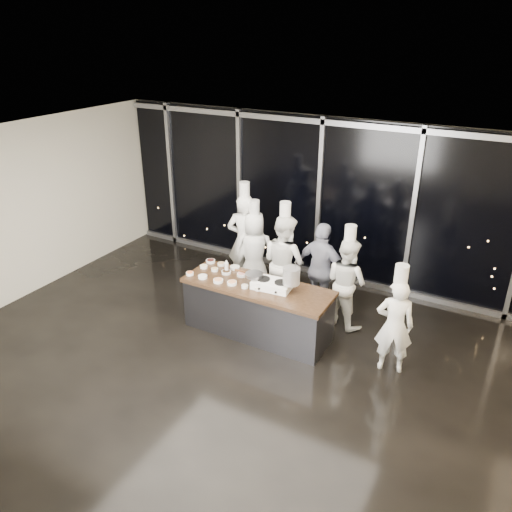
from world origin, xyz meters
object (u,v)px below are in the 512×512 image
Objects in this scene: chef_center at (284,262)px; chef_side at (395,324)px; chef_left at (254,251)px; chef_right at (346,281)px; stove at (272,284)px; frying_pan at (254,275)px; chef_far_left at (245,241)px; demo_counter at (257,309)px; stock_pot at (291,276)px; guest at (322,270)px.

chef_side is at bearing 179.44° from chef_center.
chef_left reaches higher than chef_side.
chef_center is 1.17m from chef_right.
frying_pan is (-0.32, -0.02, 0.10)m from stove.
demo_counter is at bearing 110.19° from chef_far_left.
chef_right is 1.37m from chef_side.
stock_pot reaches higher than demo_counter.
chef_left reaches higher than stock_pot.
chef_right is (1.23, 0.99, -0.27)m from frying_pan.
guest is (0.10, 1.04, -0.32)m from stock_pot.
stock_pot is at bearing 124.13° from chef_far_left.
chef_right is 1.05× the size of chef_side.
guest reaches higher than demo_counter.
chef_center reaches higher than guest.
demo_counter is 0.57m from stove.
chef_center reaches higher than chef_side.
guest is at bearing 12.25° from chef_right.
chef_side is at bearing 1.37° from stock_pot.
chef_side is at bearing -2.38° from stove.
chef_side is at bearing 142.17° from chef_far_left.
chef_far_left is (-1.26, 1.33, -0.01)m from stove.
stock_pot is at bearing 6.95° from demo_counter.
demo_counter is at bearing 69.80° from guest.
chef_far_left is 1.23× the size of chef_side.
chef_far_left reaches higher than chef_right.
guest is 0.51m from chef_right.
chef_center is at bearing 135.06° from chef_left.
stock_pot is 0.16× the size of chef_side.
frying_pan is at bearing -174.44° from stock_pot.
chef_side is (2.22, -0.90, -0.12)m from chef_center.
guest is at bearing 148.31° from chef_left.
guest is (1.68, -0.25, -0.11)m from chef_far_left.
stock_pot is 1.85m from chef_left.
stock_pot is 1.69m from chef_side.
chef_far_left is at bearing 2.32° from chef_center.
stock_pot is at bearing 2.76° from stove.
chef_right is at bearing 147.06° from chef_left.
demo_counter is at bearing 96.95° from chef_left.
guest reaches higher than stove.
chef_left is (-1.34, 1.23, -0.37)m from stock_pot.
chef_left is 1.96m from chef_right.
chef_center is at bearing 121.52° from stock_pot.
chef_side is at bearing 164.54° from chef_right.
frying_pan is 0.65m from stock_pot.
chef_far_left is (-0.94, 1.35, -0.11)m from frying_pan.
chef_left reaches higher than chef_right.
frying_pan is at bearing 175.13° from demo_counter.
stove is at bearing 6.27° from demo_counter.
chef_side is (3.21, -1.25, -0.19)m from chef_far_left.
stove is 1.64m from chef_left.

